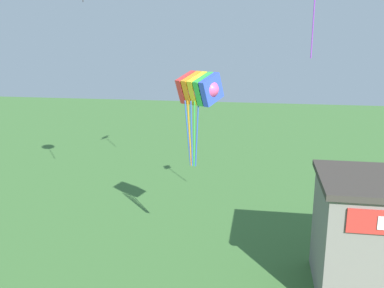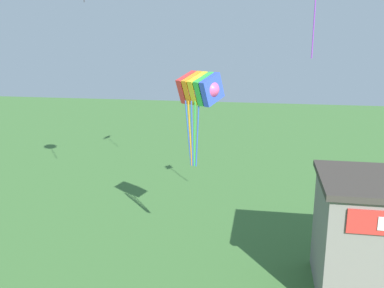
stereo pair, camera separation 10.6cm
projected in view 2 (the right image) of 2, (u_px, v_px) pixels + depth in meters
The scene contains 2 objects.
kite_rainbow_parafoil at pixel (200, 89), 17.86m from camera, with size 2.33×2.16×4.11m.
kite_purple_streamer at pixel (315, 2), 17.11m from camera, with size 0.59×0.66×3.20m.
Camera 2 is at (2.52, -6.96, 10.31)m, focal length 40.00 mm.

